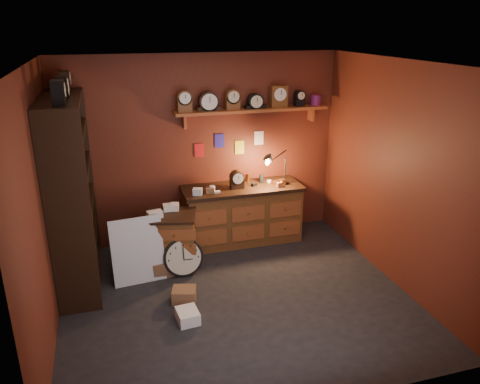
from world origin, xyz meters
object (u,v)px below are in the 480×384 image
big_round_clock (183,257)px  workbench (242,211)px  low_cabinet (171,238)px  shelving_unit (68,186)px

big_round_clock → workbench: bearing=37.0°
workbench → low_cabinet: size_ratio=2.08×
shelving_unit → big_round_clock: (1.29, -0.27, -1.00)m
shelving_unit → workbench: bearing=12.1°
shelving_unit → low_cabinet: bearing=0.5°
low_cabinet → big_round_clock: bearing=-57.0°
workbench → low_cabinet: bearing=-156.6°
shelving_unit → big_round_clock: bearing=-12.0°
shelving_unit → big_round_clock: 1.65m
shelving_unit → big_round_clock: size_ratio=5.03×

